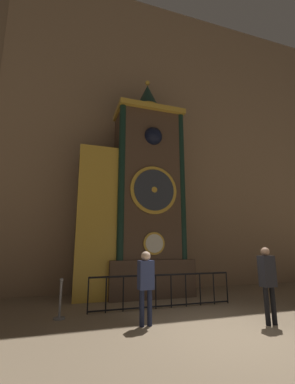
% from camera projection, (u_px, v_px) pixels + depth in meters
% --- Properties ---
extents(ground_plane, '(28.00, 28.00, 0.00)m').
position_uv_depth(ground_plane, '(236.00, 335.00, 5.09)').
color(ground_plane, '#847056').
extents(cathedral_back_wall, '(24.00, 0.32, 13.66)m').
position_uv_depth(cathedral_back_wall, '(146.00, 131.00, 11.65)').
color(cathedral_back_wall, '#997A5B').
rests_on(cathedral_back_wall, ground_plane).
extents(clock_tower, '(4.12, 1.80, 8.55)m').
position_uv_depth(clock_tower, '(137.00, 200.00, 9.62)').
color(clock_tower, brown).
rests_on(clock_tower, ground_plane).
extents(railing_fence, '(4.26, 0.05, 0.93)m').
position_uv_depth(railing_fence, '(164.00, 289.00, 7.33)').
color(railing_fence, black).
rests_on(railing_fence, ground_plane).
extents(visitor_near, '(0.36, 0.24, 1.60)m').
position_uv_depth(visitor_near, '(146.00, 280.00, 5.81)').
color(visitor_near, '#1B213A').
rests_on(visitor_near, ground_plane).
extents(visitor_far, '(0.35, 0.24, 1.69)m').
position_uv_depth(visitor_far, '(268.00, 277.00, 5.90)').
color(visitor_far, black).
rests_on(visitor_far, ground_plane).
extents(stanchion_post, '(0.28, 0.28, 0.94)m').
position_uv_depth(stanchion_post, '(60.00, 306.00, 6.22)').
color(stanchion_post, gray).
rests_on(stanchion_post, ground_plane).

